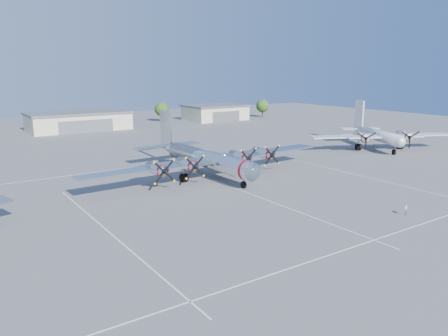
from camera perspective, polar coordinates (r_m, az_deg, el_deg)
ground at (r=63.26m, az=2.94°, el=-3.21°), size 260.00×260.00×0.00m
parking_lines at (r=61.93m, az=3.92°, el=-3.56°), size 60.00×50.08×0.01m
hangar_center at (r=136.29m, az=-18.42°, el=5.86°), size 28.60×14.60×5.40m
hangar_east at (r=156.26m, az=-1.16°, el=7.28°), size 20.60×14.60×5.40m
tree_east at (r=152.50m, az=-8.15°, el=7.59°), size 4.80×4.80×6.64m
tree_far_east at (r=166.32m, az=5.05°, el=8.08°), size 4.80×4.80×6.64m
main_bomber_b29 at (r=73.52m, az=-2.54°, el=-0.95°), size 45.51×32.03×9.82m
twin_engine_east at (r=104.33m, az=19.25°, el=2.40°), size 38.96×34.54×10.21m
info_placard at (r=57.59m, az=22.66°, el=-4.93°), size 0.60×0.26×1.19m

